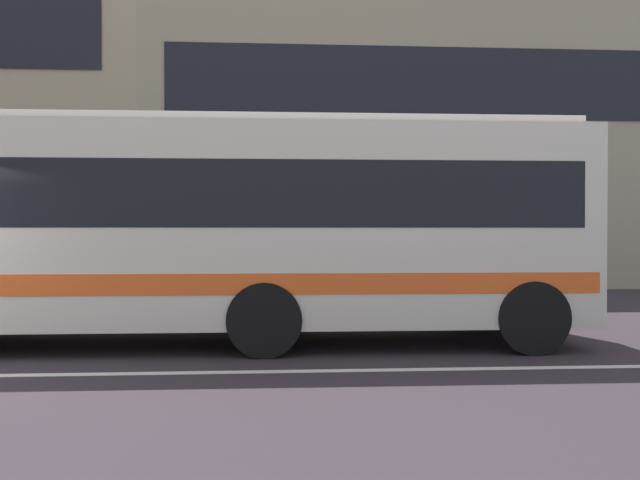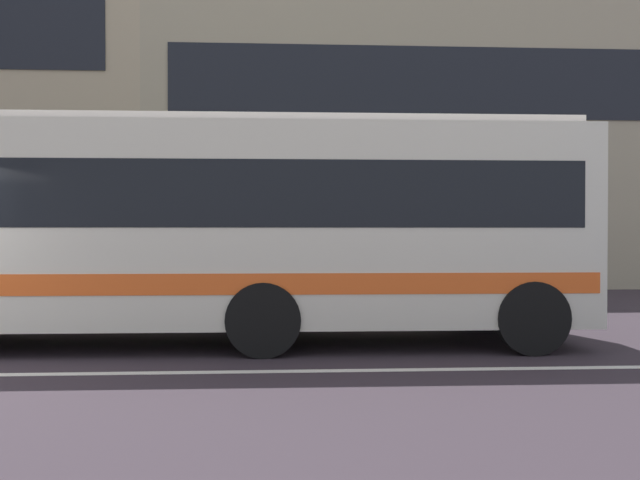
# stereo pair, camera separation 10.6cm
# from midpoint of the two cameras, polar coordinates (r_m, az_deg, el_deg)

# --- Properties ---
(hedge_row_far) EXTENTS (16.24, 1.10, 0.90)m
(hedge_row_far) POSITION_cam_midpoint_polar(r_m,az_deg,el_deg) (13.56, -13.04, -4.45)
(hedge_row_far) COLOR #35652B
(hedge_row_far) RESTS_ON ground_plane
(apartment_block_right) EXTENTS (18.99, 8.73, 10.11)m
(apartment_block_right) POSITION_cam_midpoint_polar(r_m,az_deg,el_deg) (23.79, 10.04, 8.91)
(apartment_block_right) COLOR tan
(apartment_block_right) RESTS_ON ground_plane
(transit_bus) EXTENTS (10.58, 2.66, 3.27)m
(transit_bus) POSITION_cam_midpoint_polar(r_m,az_deg,el_deg) (10.02, -8.63, 1.47)
(transit_bus) COLOR beige
(transit_bus) RESTS_ON ground_plane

